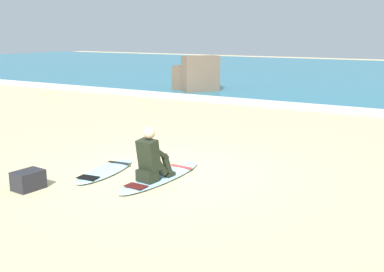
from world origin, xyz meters
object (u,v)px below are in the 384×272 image
at_px(surfer_seated, 152,159).
at_px(surfboard_spare_near, 105,171).
at_px(surfboard_main, 161,177).
at_px(beach_bag, 28,180).

xyz_separation_m(surfer_seated, surfboard_spare_near, (-1.11, 0.05, -0.40)).
height_order(surfboard_main, surfboard_spare_near, same).
height_order(surfer_seated, beach_bag, surfer_seated).
bearing_deg(beach_bag, surfboard_spare_near, 69.85).
bearing_deg(surfboard_main, beach_bag, -135.31).
xyz_separation_m(surfer_seated, beach_bag, (-1.61, -1.31, -0.28)).
bearing_deg(surfboard_main, surfboard_spare_near, -168.17).
xyz_separation_m(surfboard_main, beach_bag, (-1.61, -1.59, 0.12)).
bearing_deg(surfer_seated, beach_bag, -140.89).
height_order(surfer_seated, surfboard_spare_near, surfer_seated).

